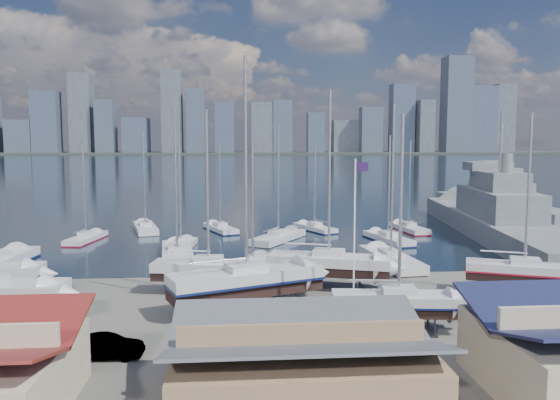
{
  "coord_description": "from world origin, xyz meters",
  "views": [
    {
      "loc": [
        -3.04,
        -50.77,
        12.55
      ],
      "look_at": [
        1.7,
        8.0,
        6.35
      ],
      "focal_mm": 35.0,
      "sensor_mm": 36.0,
      "label": 1
    }
  ],
  "objects": [
    {
      "name": "car_c",
      "position": [
        6.65,
        -18.76,
        0.77
      ],
      "size": [
        3.04,
        5.74,
        1.54
      ],
      "primitive_type": "imported",
      "rotation": [
        0.0,
        0.0,
        -0.09
      ],
      "color": "gray",
      "rests_on": "ground"
    },
    {
      "name": "sailboat_moored_4",
      "position": [
        -9.57,
        13.14,
        0.32
      ],
      "size": [
        3.36,
        8.69,
        12.78
      ],
      "rotation": [
        0.0,
        0.0,
        1.45
      ],
      "color": "black",
      "rests_on": "water"
    },
    {
      "name": "naval_ship_east",
      "position": [
        31.82,
        18.98,
        1.67
      ],
      "size": [
        14.63,
        50.6,
        18.5
      ],
      "rotation": [
        0.0,
        0.0,
        1.44
      ],
      "color": "slate",
      "rests_on": "water"
    },
    {
      "name": "sailboat_moored_8",
      "position": [
        8.11,
        25.68,
        0.31
      ],
      "size": [
        5.75,
        8.54,
        12.49
      ],
      "rotation": [
        0.0,
        0.0,
        2.02
      ],
      "color": "black",
      "rests_on": "water"
    },
    {
      "name": "sailboat_moored_9",
      "position": [
        12.87,
        3.58,
        0.32
      ],
      "size": [
        4.29,
        11.66,
        17.22
      ],
      "rotation": [
        0.0,
        0.0,
        1.67
      ],
      "color": "black",
      "rests_on": "water"
    },
    {
      "name": "car_b",
      "position": [
        -10.64,
        -19.3,
        0.69
      ],
      "size": [
        4.23,
        1.63,
        1.37
      ],
      "primitive_type": "imported",
      "rotation": [
        0.0,
        0.0,
        1.53
      ],
      "color": "gray",
      "rests_on": "ground"
    },
    {
      "name": "shed_grey",
      "position": [
        0.0,
        -26.0,
        2.15
      ],
      "size": [
        12.6,
        8.4,
        4.17
      ],
      "color": "#8C6B4C",
      "rests_on": "ground"
    },
    {
      "name": "water",
      "position": [
        0.0,
        300.0,
        -0.15
      ],
      "size": [
        1400.0,
        600.0,
        0.4
      ],
      "primitive_type": "cube",
      "color": "#1A283C",
      "rests_on": "ground"
    },
    {
      "name": "sailboat_moored_3",
      "position": [
        -9.5,
        8.33,
        0.31
      ],
      "size": [
        4.66,
        11.79,
        17.16
      ],
      "rotation": [
        0.0,
        0.0,
        1.7
      ],
      "color": "black",
      "rests_on": "water"
    },
    {
      "name": "sailboat_cradle_2",
      "position": [
        -5.4,
        -5.86,
        2.04
      ],
      "size": [
        9.58,
        3.98,
        15.23
      ],
      "rotation": [
        0.0,
        0.0,
        -0.15
      ],
      "color": "#2D2D33",
      "rests_on": "ground"
    },
    {
      "name": "far_shore",
      "position": [
        0.0,
        560.0,
        1.1
      ],
      "size": [
        1400.0,
        80.0,
        2.2
      ],
      "primitive_type": "cube",
      "color": "#2D332D",
      "rests_on": "ground"
    },
    {
      "name": "skyline",
      "position": [
        -7.83,
        553.76,
        39.09
      ],
      "size": [
        639.14,
        43.8,
        107.69
      ],
      "color": "#475166",
      "rests_on": "far_shore"
    },
    {
      "name": "sailboat_moored_10",
      "position": [
        16.14,
        16.2,
        0.31
      ],
      "size": [
        4.65,
        9.76,
        14.08
      ],
      "rotation": [
        0.0,
        0.0,
        1.79
      ],
      "color": "black",
      "rests_on": "water"
    },
    {
      "name": "flagpole",
      "position": [
        5.58,
        -12.22,
        6.53
      ],
      "size": [
        1.01,
        0.12,
        11.4
      ],
      "color": "white",
      "rests_on": "ground"
    },
    {
      "name": "sailboat_moored_6",
      "position": [
        -1.45,
        2.47,
        0.31
      ],
      "size": [
        4.86,
        9.18,
        13.22
      ],
      "rotation": [
        0.0,
        0.0,
        1.29
      ],
      "color": "black",
      "rests_on": "water"
    },
    {
      "name": "sailboat_moored_11",
      "position": [
        21.37,
        24.18,
        0.31
      ],
      "size": [
        3.72,
        9.28,
        13.49
      ],
      "rotation": [
        0.0,
        0.0,
        1.71
      ],
      "color": "black",
      "rests_on": "water"
    },
    {
      "name": "sailboat_cradle_6",
      "position": [
        20.55,
        -8.59,
        2.02
      ],
      "size": [
        9.49,
        5.93,
        14.96
      ],
      "rotation": [
        0.0,
        0.0,
        -0.4
      ],
      "color": "#2D2D33",
      "rests_on": "ground"
    },
    {
      "name": "naval_ship_west",
      "position": [
        44.5,
        43.8,
        1.67
      ],
      "size": [
        9.55,
        38.85,
        17.46
      ],
      "rotation": [
        0.0,
        0.0,
        1.66
      ],
      "color": "slate",
      "rests_on": "water"
    },
    {
      "name": "car_d",
      "position": [
        6.77,
        -21.3,
        0.67
      ],
      "size": [
        3.54,
        4.99,
        1.34
      ],
      "primitive_type": "imported",
      "rotation": [
        0.0,
        0.0,
        0.4
      ],
      "color": "gray",
      "rests_on": "ground"
    },
    {
      "name": "sailboat_cradle_5",
      "position": [
        7.64,
        -16.31,
        1.99
      ],
      "size": [
        9.06,
        3.54,
        14.39
      ],
      "rotation": [
        0.0,
        0.0,
        -0.12
      ],
      "color": "#2D2D33",
      "rests_on": "ground"
    },
    {
      "name": "sailboat_moored_5",
      "position": [
        -5.33,
        26.18,
        0.31
      ],
      "size": [
        5.44,
        8.93,
        12.92
      ],
      "rotation": [
        0.0,
        0.0,
        1.95
      ],
      "color": "black",
      "rests_on": "water"
    },
    {
      "name": "car_a",
      "position": [
        -14.49,
        -19.25,
        0.8
      ],
      "size": [
        2.05,
        4.76,
        1.6
      ],
      "primitive_type": "imported",
      "rotation": [
        0.0,
        0.0,
        0.03
      ],
      "color": "gray",
      "rests_on": "ground"
    },
    {
      "name": "sailboat_moored_2",
      "position": [
        -15.96,
        27.05,
        0.32
      ],
      "size": [
        5.1,
        10.07,
        14.64
      ],
      "rotation": [
        0.0,
        0.0,
        1.83
      ],
      "color": "black",
      "rests_on": "water"
    },
    {
      "name": "sailboat_cradle_3",
      "position": [
        -2.33,
        -10.63,
        2.22
      ],
      "size": [
        12.16,
        7.41,
        18.81
      ],
      "rotation": [
        0.0,
        0.0,
        0.38
      ],
      "color": "#2D2D33",
      "rests_on": "ground"
    },
    {
      "name": "ground",
      "position": [
        0.0,
        -10.0,
        0.0
      ],
      "size": [
        1400.0,
        1400.0,
        0.0
      ],
      "primitive_type": "plane",
      "color": "#605E59",
      "rests_on": "ground"
    },
    {
      "name": "sailboat_moored_1",
      "position": [
        -22.19,
        19.56,
        0.31
      ],
      "size": [
        3.78,
        8.82,
        12.77
      ],
      "rotation": [
        0.0,
        0.0,
        1.4
      ],
      "color": "black",
      "rests_on": "water"
    },
    {
      "name": "sailboat_moored_7",
      "position": [
        2.29,
        17.69,
        0.32
      ],
      "size": [
        7.9,
        10.29,
        15.58
      ],
      "rotation": [
        0.0,
        0.0,
        1.01
      ],
      "color": "black",
      "rests_on": "water"
    },
    {
      "name": "sailboat_cradle_4",
      "position": [
        4.89,
        -4.92,
        2.13
      ],
      "size": [
        10.87,
        6.05,
        17.03
      ],
      "rotation": [
        0.0,
        0.0,
        -0.32
      ],
      "color": "#2D2D33",
      "rests_on": "ground"
    }
  ]
}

